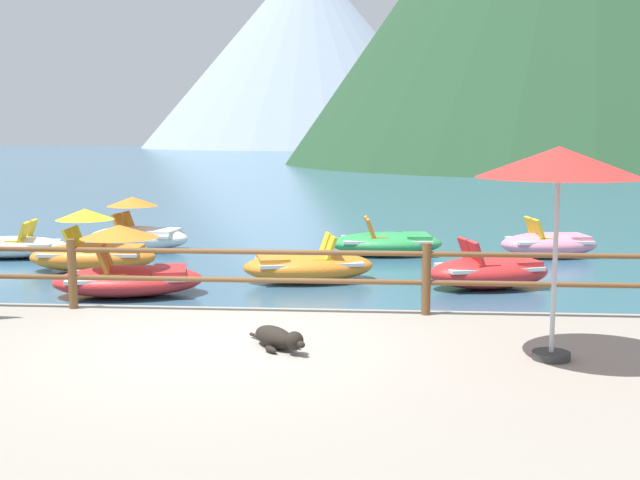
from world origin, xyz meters
TOP-DOWN VIEW (x-y plane):
  - ground_plane at (0.00, 40.00)m, footprint 200.00×200.00m
  - promenade_dock at (0.00, -2.20)m, footprint 28.00×8.00m
  - dock_railing at (-0.00, 1.55)m, footprint 23.92×0.12m
  - beach_umbrella at (3.60, -0.43)m, footprint 1.70×1.70m
  - dog_resting at (0.66, -0.25)m, footprint 0.75×0.86m
  - pedal_boat_0 at (1.90, 9.26)m, footprint 2.68×1.66m
  - pedal_boat_1 at (-3.99, 6.60)m, footprint 2.61×1.40m
  - pedal_boat_2 at (-2.53, 4.33)m, footprint 2.78×1.93m
  - pedal_boat_3 at (-6.44, 8.17)m, footprint 2.60×1.49m
  - pedal_boat_4 at (3.71, 5.46)m, footprint 2.46×1.73m
  - pedal_boat_5 at (0.41, 5.89)m, footprint 2.70×1.88m
  - pedal_boat_6 at (5.53, 9.28)m, footprint 2.34×1.59m
  - pedal_boat_7 at (-3.95, 9.48)m, footprint 2.54×1.50m
  - distant_peak at (-11.21, 127.98)m, footprint 55.83×55.83m

SIDE VIEW (x-z plane):
  - ground_plane at x=0.00m, z-range 0.00..0.00m
  - promenade_dock at x=0.00m, z-range 0.00..0.40m
  - pedal_boat_3 at x=-6.44m, z-range -0.16..0.66m
  - pedal_boat_0 at x=1.90m, z-range -0.15..0.69m
  - pedal_boat_6 at x=5.53m, z-range -0.15..0.72m
  - pedal_boat_5 at x=0.41m, z-range -0.15..0.73m
  - pedal_boat_4 at x=3.71m, z-range -0.14..0.75m
  - pedal_boat_2 at x=-2.53m, z-range -0.21..1.01m
  - pedal_boat_1 at x=-3.99m, z-range -0.22..1.04m
  - pedal_boat_7 at x=-3.95m, z-range -0.21..1.05m
  - dog_resting at x=0.66m, z-range 0.39..0.65m
  - dock_railing at x=0.00m, z-range 0.51..1.46m
  - beach_umbrella at x=3.60m, z-range 1.33..3.57m
  - distant_peak at x=-11.21m, z-range 0.00..32.33m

